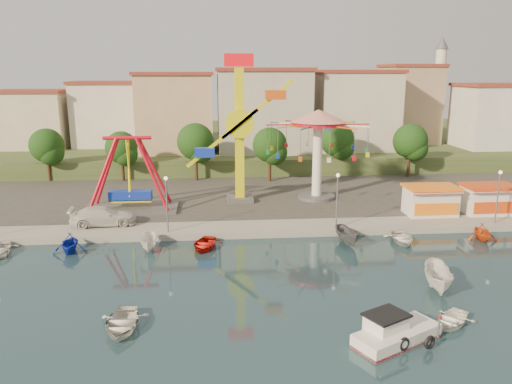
{
  "coord_description": "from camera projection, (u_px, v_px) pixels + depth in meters",
  "views": [
    {
      "loc": [
        -3.66,
        -32.01,
        15.14
      ],
      "look_at": [
        0.35,
        14.0,
        4.0
      ],
      "focal_mm": 35.0,
      "sensor_mm": 36.0,
      "label": 1
    }
  ],
  "objects": [
    {
      "name": "ground",
      "position": [
        268.0,
        294.0,
        34.86
      ],
      "size": [
        200.0,
        200.0,
        0.0
      ],
      "primitive_type": "plane",
      "color": "#15303A",
      "rests_on": "ground"
    },
    {
      "name": "quay_deck",
      "position": [
        232.0,
        152.0,
        94.83
      ],
      "size": [
        200.0,
        100.0,
        0.6
      ],
      "primitive_type": "cube",
      "color": "#9E998E",
      "rests_on": "ground"
    },
    {
      "name": "asphalt_pad",
      "position": [
        242.0,
        189.0,
        63.77
      ],
      "size": [
        90.0,
        28.0,
        0.01
      ],
      "primitive_type": "cube",
      "color": "#4C4944",
      "rests_on": "quay_deck"
    },
    {
      "name": "hill_terrace",
      "position": [
        231.0,
        142.0,
        99.4
      ],
      "size": [
        200.0,
        60.0,
        3.0
      ],
      "primitive_type": "cube",
      "color": "#384C26",
      "rests_on": "ground"
    },
    {
      "name": "pirate_ship_ride",
      "position": [
        129.0,
        175.0,
        53.26
      ],
      "size": [
        10.0,
        5.0,
        8.0
      ],
      "color": "#59595E",
      "rests_on": "quay_deck"
    },
    {
      "name": "kamikaze_tower",
      "position": [
        243.0,
        134.0,
        55.72
      ],
      "size": [
        8.04,
        3.1,
        16.5
      ],
      "color": "#59595E",
      "rests_on": "quay_deck"
    },
    {
      "name": "wave_swinger",
      "position": [
        318.0,
        134.0,
        57.12
      ],
      "size": [
        11.6,
        11.6,
        10.4
      ],
      "color": "#59595E",
      "rests_on": "quay_deck"
    },
    {
      "name": "booth_left",
      "position": [
        430.0,
        200.0,
        51.91
      ],
      "size": [
        5.4,
        3.78,
        3.08
      ],
      "color": "white",
      "rests_on": "quay_deck"
    },
    {
      "name": "booth_mid",
      "position": [
        488.0,
        199.0,
        52.44
      ],
      "size": [
        5.4,
        3.78,
        3.08
      ],
      "color": "white",
      "rests_on": "quay_deck"
    },
    {
      "name": "lamp_post_1",
      "position": [
        167.0,
        206.0,
        46.05
      ],
      "size": [
        0.14,
        0.14,
        5.0
      ],
      "primitive_type": "cylinder",
      "color": "#59595E",
      "rests_on": "quay_deck"
    },
    {
      "name": "lamp_post_2",
      "position": [
        337.0,
        202.0,
        47.4
      ],
      "size": [
        0.14,
        0.14,
        5.0
      ],
      "primitive_type": "cylinder",
      "color": "#59595E",
      "rests_on": "quay_deck"
    },
    {
      "name": "lamp_post_3",
      "position": [
        497.0,
        198.0,
        48.75
      ],
      "size": [
        0.14,
        0.14,
        5.0
      ],
      "primitive_type": "cylinder",
      "color": "#59595E",
      "rests_on": "quay_deck"
    },
    {
      "name": "tree_0",
      "position": [
        47.0,
        146.0,
        67.19
      ],
      "size": [
        4.6,
        4.6,
        7.19
      ],
      "color": "#382314",
      "rests_on": "quay_deck"
    },
    {
      "name": "tree_1",
      "position": [
        121.0,
        147.0,
        67.39
      ],
      "size": [
        4.35,
        4.35,
        6.8
      ],
      "color": "#382314",
      "rests_on": "quay_deck"
    },
    {
      "name": "tree_2",
      "position": [
        195.0,
        142.0,
        67.64
      ],
      "size": [
        5.02,
        5.02,
        7.85
      ],
      "color": "#382314",
      "rests_on": "quay_deck"
    },
    {
      "name": "tree_3",
      "position": [
        270.0,
        145.0,
        67.17
      ],
      "size": [
        4.68,
        4.68,
        7.32
      ],
      "color": "#382314",
      "rests_on": "quay_deck"
    },
    {
      "name": "tree_4",
      "position": [
        337.0,
        140.0,
        70.87
      ],
      "size": [
        4.86,
        4.86,
        7.6
      ],
      "color": "#382314",
      "rests_on": "quay_deck"
    },
    {
      "name": "tree_5",
      "position": [
        410.0,
        141.0,
        69.96
      ],
      "size": [
        4.83,
        4.83,
        7.54
      ],
      "color": "#382314",
      "rests_on": "quay_deck"
    },
    {
      "name": "building_0",
      "position": [
        13.0,
        115.0,
        74.56
      ],
      "size": [
        9.26,
        9.53,
        11.87
      ],
      "primitive_type": "cube",
      "color": "beige",
      "rests_on": "hill_terrace"
    },
    {
      "name": "building_1",
      "position": [
        104.0,
        121.0,
        81.11
      ],
      "size": [
        12.33,
        9.01,
        8.63
      ],
      "primitive_type": "cube",
      "color": "silver",
      "rests_on": "hill_terrace"
    },
    {
      "name": "building_2",
      "position": [
        185.0,
        112.0,
        82.47
      ],
      "size": [
        11.95,
        9.28,
        11.23
      ],
      "primitive_type": "cube",
      "color": "tan",
      "rests_on": "hill_terrace"
    },
    {
      "name": "building_3",
      "position": [
        270.0,
        120.0,
        80.82
      ],
      "size": [
        12.59,
        10.5,
        9.2
      ],
      "primitive_type": "cube",
      "color": "beige",
      "rests_on": "hill_terrace"
    },
    {
      "name": "building_4",
      "position": [
        346.0,
        117.0,
        85.24
      ],
      "size": [
        10.75,
        9.23,
        9.24
      ],
      "primitive_type": "cube",
      "color": "beige",
      "rests_on": "hill_terrace"
    },
    {
      "name": "building_5",
      "position": [
        426.0,
        112.0,
        84.32
      ],
      "size": [
        12.77,
        10.96,
        11.21
      ],
      "primitive_type": "cube",
      "color": "tan",
      "rests_on": "hill_terrace"
    },
    {
      "name": "building_6",
      "position": [
        498.0,
        108.0,
        83.67
      ],
      "size": [
        8.23,
        8.98,
        12.36
      ],
      "primitive_type": "cube",
      "color": "silver",
      "rests_on": "hill_terrace"
    },
    {
      "name": "minaret",
      "position": [
        439.0,
        87.0,
        87.26
      ],
      "size": [
        2.8,
        2.8,
        18.0
      ],
      "color": "silver",
      "rests_on": "hill_terrace"
    },
    {
      "name": "cabin_motorboat",
      "position": [
        394.0,
        334.0,
        28.61
      ],
      "size": [
        5.7,
        4.29,
        1.89
      ],
      "rotation": [
        0.0,
        0.0,
        0.48
      ],
      "color": "white",
      "rests_on": "ground"
    },
    {
      "name": "rowboat_a",
      "position": [
        122.0,
        323.0,
        30.04
      ],
      "size": [
        2.95,
        4.12,
        0.85
      ],
      "primitive_type": "imported",
      "rotation": [
        0.0,
        0.0,
        0.0
      ],
      "color": "silver",
      "rests_on": "ground"
    },
    {
      "name": "rowboat_b",
      "position": [
        451.0,
        320.0,
        30.59
      ],
      "size": [
        3.96,
        3.93,
        0.67
      ],
      "primitive_type": "imported",
      "rotation": [
        0.0,
        0.0,
        -0.81
      ],
      "color": "white",
      "rests_on": "ground"
    },
    {
      "name": "skiff",
      "position": [
        439.0,
        278.0,
        35.35
      ],
      "size": [
        2.94,
        4.95,
        1.8
      ],
      "primitive_type": "imported",
      "rotation": [
        0.0,
        0.0,
        -0.27
      ],
      "color": "white",
      "rests_on": "ground"
    },
    {
      "name": "van",
      "position": [
        103.0,
        216.0,
        48.45
      ],
      "size": [
        6.46,
        3.08,
        1.82
      ],
      "primitive_type": "imported",
      "rotation": [
        0.0,
        0.0,
        1.66
      ],
      "color": "silver",
      "rests_on": "quay_deck"
    },
    {
      "name": "moored_boat_1",
      "position": [
        70.0,
        243.0,
        42.79
      ],
      "size": [
        3.12,
        3.53,
        1.73
      ],
      "primitive_type": "imported",
      "rotation": [
        0.0,
        0.0,
        0.09
      ],
      "color": "#1329AE",
      "rests_on": "ground"
    },
    {
      "name": "moored_boat_2",
      "position": [
        149.0,
        243.0,
        43.4
      ],
      "size": [
        1.42,
        3.54,
        1.35
      ],
      "primitive_type": "imported",
      "rotation": [
        0.0,
        0.0,
        0.03
      ],
      "color": "white",
      "rests_on": "ground"
    },
    {
      "name": "moored_boat_3",
      "position": [
        204.0,
        244.0,
        43.87
      ],
      "size": [
        3.63,
        4.4,
        0.79
      ],
      "primitive_type": "imported",
      "rotation": [
        0.0,
        0.0,
        -0.27
      ],
      "color": "red",
      "rests_on": "ground"
    },
    {
      "name": "moored_boat_5",
      "position": [
        347.0,
        236.0,
        44.87
      ],
      "size": [
        2.01,
        4.08,
        1.51
      ],
      "primitive_type": "imported",
      "rotation": [
        0.0,
        0.0,
        0.14
      ],
      "color": "#504F53",
      "rests_on": "ground"
    },
    {
      "name": "moored_boat_6",
      "position": [
        402.0,
        238.0,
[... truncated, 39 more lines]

